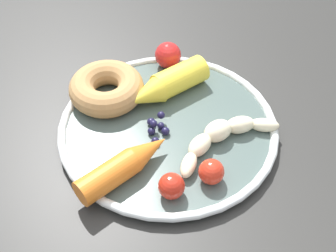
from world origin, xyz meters
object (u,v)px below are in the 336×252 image
object	(u,v)px
plate	(168,127)
banana	(222,136)
carrot_yellow	(165,85)
tomato_near	(211,172)
carrot_orange	(125,165)
tomato_far	(172,186)
donut	(107,88)
dining_table	(137,169)
blueberry_pile	(157,127)
tomato_mid	(170,56)

from	to	relation	value
plate	banana	xyz separation A→B (m)	(-0.00, -0.08, 0.02)
carrot_yellow	banana	bearing A→B (deg)	-120.67
banana	tomato_near	size ratio (longest dim) A/B	4.19
tomato_near	plate	bearing A→B (deg)	50.14
carrot_orange	tomato_far	distance (m)	0.07
plate	donut	xyz separation A→B (m)	(0.02, 0.11, 0.02)
dining_table	carrot_yellow	bearing A→B (deg)	-15.33
carrot_yellow	blueberry_pile	distance (m)	0.08
plate	tomato_near	distance (m)	0.11
plate	tomato_mid	distance (m)	0.14
dining_table	plate	world-z (taller)	plate
banana	tomato_mid	size ratio (longest dim) A/B	3.28
carrot_orange	banana	bearing A→B (deg)	-46.80
banana	donut	size ratio (longest dim) A/B	1.25
blueberry_pile	tomato_near	world-z (taller)	tomato_near
dining_table	tomato_far	distance (m)	0.18
dining_table	tomato_far	size ratio (longest dim) A/B	28.55
carrot_yellow	tomato_near	size ratio (longest dim) A/B	4.17
carrot_orange	blueberry_pile	distance (m)	0.09
banana	carrot_yellow	size ratio (longest dim) A/B	1.01
carrot_orange	donut	distance (m)	0.15
tomato_mid	banana	bearing A→B (deg)	-137.03
dining_table	blueberry_pile	distance (m)	0.12
dining_table	tomato_far	xyz separation A→B (m)	(-0.09, -0.09, 0.12)
carrot_yellow	dining_table	bearing A→B (deg)	164.67
blueberry_pile	banana	bearing A→B (deg)	-83.26
donut	blueberry_pile	xyz separation A→B (m)	(-0.04, -0.10, -0.01)
plate	blueberry_pile	world-z (taller)	blueberry_pile
plate	dining_table	bearing A→B (deg)	108.19
tomato_near	donut	bearing A→B (deg)	63.68
banana	tomato_mid	bearing A→B (deg)	42.97
carrot_orange	blueberry_pile	xyz separation A→B (m)	(0.08, -0.01, -0.01)
plate	donut	size ratio (longest dim) A/B	2.80
carrot_orange	carrot_yellow	distance (m)	0.16
plate	donut	bearing A→B (deg)	77.19
plate	tomato_near	size ratio (longest dim) A/B	9.42
tomato_far	carrot_orange	bearing A→B (deg)	81.91
donut	blueberry_pile	size ratio (longest dim) A/B	2.13
plate	blueberry_pile	bearing A→B (deg)	141.23
carrot_orange	dining_table	bearing A→B (deg)	16.52
dining_table	carrot_yellow	world-z (taller)	carrot_yellow
tomato_near	tomato_far	size ratio (longest dim) A/B	0.99
carrot_orange	tomato_mid	world-z (taller)	tomato_mid
plate	donut	distance (m)	0.11
carrot_yellow	blueberry_pile	bearing A→B (deg)	-168.31
dining_table	blueberry_pile	xyz separation A→B (m)	(0.00, -0.04, 0.11)
banana	tomato_mid	distance (m)	0.18
dining_table	carrot_yellow	distance (m)	0.15
carrot_orange	tomato_mid	size ratio (longest dim) A/B	3.22
plate	carrot_yellow	xyz separation A→B (m)	(0.06, 0.03, 0.02)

